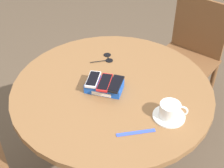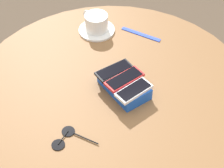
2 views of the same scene
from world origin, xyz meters
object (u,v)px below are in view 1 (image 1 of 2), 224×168
object	(u,v)px
round_table	(112,106)
phone_black	(116,84)
phone_box	(104,86)
saucer	(169,116)
sunglasses	(107,58)
phone_white	(93,79)
coffee_cup	(170,110)
chair_near_window	(187,59)
lanyard_strap	(136,133)
phone_red	(105,82)

from	to	relation	value
round_table	phone_black	distance (m)	0.18
phone_box	phone_black	size ratio (longest dim) A/B	1.39
saucer	sunglasses	bearing A→B (deg)	147.13
round_table	phone_white	xyz separation A→B (m)	(-0.08, -0.04, 0.17)
coffee_cup	chair_near_window	bearing A→B (deg)	97.89
phone_box	coffee_cup	bearing A→B (deg)	-6.93
round_table	phone_black	size ratio (longest dim) A/B	7.27
phone_black	lanyard_strap	world-z (taller)	phone_black
round_table	sunglasses	xyz separation A→B (m)	(-0.13, 0.21, 0.13)
saucer	phone_black	bearing A→B (deg)	169.32
phone_white	phone_red	world-z (taller)	phone_white
chair_near_window	saucer	bearing A→B (deg)	-82.27
phone_black	sunglasses	size ratio (longest dim) A/B	1.04
round_table	chair_near_window	distance (m)	0.88
phone_red	phone_black	size ratio (longest dim) A/B	1.05
phone_black	coffee_cup	world-z (taller)	coffee_cup
saucer	chair_near_window	xyz separation A→B (m)	(-0.12, 0.92, -0.30)
coffee_cup	lanyard_strap	xyz separation A→B (m)	(-0.10, -0.15, -0.04)
saucer	lanyard_strap	world-z (taller)	saucer
phone_box	phone_white	world-z (taller)	phone_white
saucer	sunglasses	world-z (taller)	saucer
round_table	phone_white	distance (m)	0.20
phone_box	phone_white	bearing A→B (deg)	-173.47
phone_black	saucer	world-z (taller)	phone_black
phone_red	lanyard_strap	distance (m)	0.31
phone_white	round_table	bearing A→B (deg)	25.90
phone_red	saucer	world-z (taller)	phone_red
sunglasses	phone_white	bearing A→B (deg)	-78.49
phone_box	coffee_cup	world-z (taller)	coffee_cup
round_table	phone_white	size ratio (longest dim) A/B	7.51
phone_box	coffee_cup	distance (m)	0.34
phone_black	coffee_cup	size ratio (longest dim) A/B	1.11
phone_red	chair_near_window	distance (m)	0.96
saucer	lanyard_strap	bearing A→B (deg)	-122.17
phone_red	sunglasses	size ratio (longest dim) A/B	1.09
phone_red	lanyard_strap	world-z (taller)	phone_red
phone_black	saucer	bearing A→B (deg)	-10.68
phone_black	saucer	distance (m)	0.29
phone_black	sunglasses	bearing A→B (deg)	124.81
chair_near_window	sunglasses	bearing A→B (deg)	-116.70
phone_white	coffee_cup	world-z (taller)	coffee_cup
coffee_cup	round_table	bearing A→B (deg)	166.68
lanyard_strap	sunglasses	size ratio (longest dim) A/B	1.27
phone_box	chair_near_window	xyz separation A→B (m)	(0.21, 0.87, -0.32)
phone_white	phone_box	bearing A→B (deg)	6.53
coffee_cup	saucer	bearing A→B (deg)	-162.36
phone_black	lanyard_strap	size ratio (longest dim) A/B	0.82
phone_white	phone_red	xyz separation A→B (m)	(0.06, 0.00, -0.00)
round_table	phone_red	world-z (taller)	phone_red
phone_black	chair_near_window	xyz separation A→B (m)	(0.16, 0.86, -0.35)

